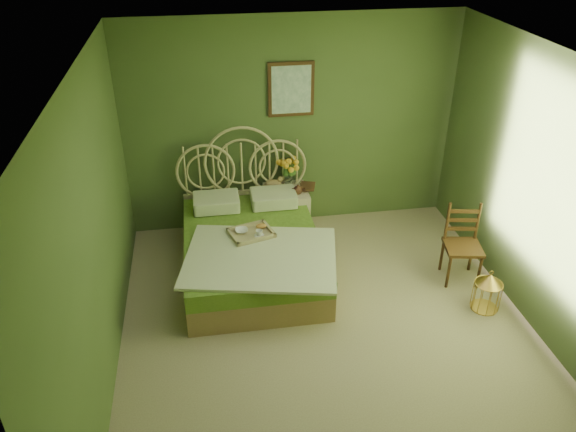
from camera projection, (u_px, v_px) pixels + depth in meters
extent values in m
plane|color=tan|center=(330.00, 334.00, 5.46)|extent=(4.50, 4.50, 0.00)
plane|color=silver|center=(343.00, 68.00, 4.16)|extent=(4.50, 4.50, 0.00)
plane|color=#4F6535|center=(292.00, 125.00, 6.73)|extent=(4.00, 0.00, 4.00)
plane|color=#4F6535|center=(94.00, 239.00, 4.53)|extent=(0.00, 4.50, 4.50)
plane|color=#4F6535|center=(550.00, 201.00, 5.09)|extent=(0.00, 4.50, 4.50)
cube|color=#341D0E|center=(291.00, 89.00, 6.48)|extent=(0.54, 0.03, 0.64)
cube|color=silver|center=(291.00, 90.00, 6.47)|extent=(0.46, 0.01, 0.56)
cube|color=#A17850|center=(252.00, 262.00, 6.27)|extent=(1.45, 1.94, 0.29)
cube|color=olive|center=(252.00, 244.00, 6.15)|extent=(1.45, 1.94, 0.19)
cube|color=white|center=(261.00, 257.00, 5.72)|extent=(1.74, 1.46, 0.03)
cube|color=white|center=(216.00, 202.00, 6.58)|extent=(0.53, 0.39, 0.16)
cube|color=white|center=(274.00, 198.00, 6.68)|extent=(0.53, 0.39, 0.16)
cube|color=tan|center=(251.00, 235.00, 6.08)|extent=(0.53, 0.46, 0.04)
ellipsoid|color=#B77A38|center=(261.00, 226.00, 6.15)|extent=(0.12, 0.07, 0.05)
cube|color=beige|center=(286.00, 210.00, 6.99)|extent=(0.52, 0.52, 0.57)
cylinder|color=silver|center=(289.00, 179.00, 6.92)|extent=(0.10, 0.10, 0.18)
ellipsoid|color=#A17850|center=(273.00, 184.00, 6.89)|extent=(0.21, 0.11, 0.10)
sphere|color=#DB7555|center=(280.00, 194.00, 6.69)|extent=(0.07, 0.07, 0.07)
sphere|color=#DB7555|center=(286.00, 194.00, 6.68)|extent=(0.07, 0.07, 0.07)
cube|color=#341D0E|center=(463.00, 247.00, 6.05)|extent=(0.44, 0.44, 0.04)
cylinder|color=#341D0E|center=(452.00, 273.00, 5.99)|extent=(0.03, 0.03, 0.41)
cylinder|color=#341D0E|center=(481.00, 270.00, 6.03)|extent=(0.03, 0.03, 0.41)
cylinder|color=#341D0E|center=(440.00, 256.00, 6.27)|extent=(0.03, 0.03, 0.41)
cylinder|color=#341D0E|center=(468.00, 253.00, 6.31)|extent=(0.03, 0.03, 0.41)
cube|color=#341D0E|center=(460.00, 222.00, 6.07)|extent=(0.33, 0.09, 0.45)
cylinder|color=#AF8338|center=(484.00, 307.00, 5.81)|extent=(0.28, 0.28, 0.01)
cylinder|color=#AF8338|center=(486.00, 296.00, 5.73)|extent=(0.28, 0.28, 0.31)
cone|color=#AF8338|center=(490.00, 279.00, 5.62)|extent=(0.28, 0.28, 0.11)
imported|color=#381E0F|center=(300.00, 188.00, 6.89)|extent=(0.19, 0.23, 0.02)
imported|color=#472819|center=(300.00, 186.00, 6.88)|extent=(0.24, 0.29, 0.02)
imported|color=white|center=(242.00, 231.00, 6.09)|extent=(0.14, 0.14, 0.03)
imported|color=white|center=(259.00, 233.00, 6.01)|extent=(0.09, 0.09, 0.07)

